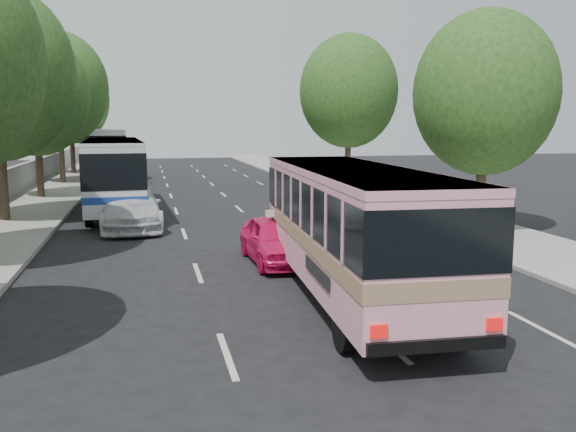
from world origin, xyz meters
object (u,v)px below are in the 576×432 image
object	(u,v)px
white_pickup	(131,208)
tour_coach_front	(114,169)
tour_coach_rear	(103,148)
pink_taxi	(275,240)
pink_bus	(352,218)

from	to	relation	value
white_pickup	tour_coach_front	xyz separation A→B (m)	(-0.80, 4.49, 1.16)
white_pickup	tour_coach_front	size ratio (longest dim) A/B	0.50
tour_coach_front	tour_coach_rear	distance (m)	20.06
tour_coach_front	tour_coach_rear	world-z (taller)	tour_coach_rear
pink_taxi	white_pickup	xyz separation A→B (m)	(-4.14, 6.98, 0.12)
pink_bus	white_pickup	world-z (taller)	pink_bus
pink_bus	tour_coach_rear	size ratio (longest dim) A/B	0.78
pink_bus	white_pickup	size ratio (longest dim) A/B	1.74
pink_taxi	white_pickup	size ratio (longest dim) A/B	0.72
tour_coach_rear	pink_taxi	bearing A→B (deg)	-83.93
tour_coach_front	pink_bus	bearing A→B (deg)	-72.08
pink_bus	white_pickup	distance (m)	12.07
pink_bus	tour_coach_rear	distance (m)	36.18
pink_taxi	white_pickup	world-z (taller)	white_pickup
white_pickup	tour_coach_front	bearing A→B (deg)	98.26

